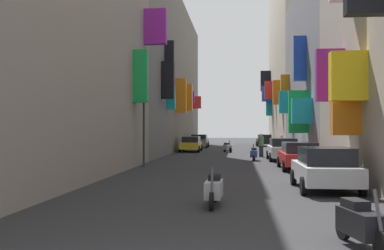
{
  "coord_description": "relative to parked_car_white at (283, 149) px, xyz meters",
  "views": [
    {
      "loc": [
        0.64,
        -4.68,
        2.14
      ],
      "look_at": [
        -3.0,
        31.62,
        2.42
      ],
      "focal_mm": 42.63,
      "sensor_mm": 36.0,
      "label": 1
    }
  ],
  "objects": [
    {
      "name": "parked_car_white",
      "position": [
        0.0,
        0.0,
        0.0
      ],
      "size": [
        2.0,
        4.24,
        1.49
      ],
      "color": "white",
      "rests_on": "ground"
    },
    {
      "name": "parked_car_grey",
      "position": [
        -7.28,
        19.68,
        -0.01
      ],
      "size": [
        2.03,
        4.32,
        1.48
      ],
      "color": "slate",
      "rests_on": "ground"
    },
    {
      "name": "pedestrian_crossing",
      "position": [
        0.71,
        8.22,
        0.0
      ],
      "size": [
        0.47,
        0.47,
        1.59
      ],
      "color": "black",
      "rests_on": "ground"
    },
    {
      "name": "parked_car_red",
      "position": [
        0.15,
        -6.82,
        -0.03
      ],
      "size": [
        1.97,
        4.43,
        1.43
      ],
      "color": "#B21E1E",
      "rests_on": "ground"
    },
    {
      "name": "building_right_mid_c",
      "position": [
        4.33,
        22.49,
        9.63
      ],
      "size": [
        7.32,
        22.51,
        20.83
      ],
      "color": "#BCB29E",
      "rests_on": "ground"
    },
    {
      "name": "scooter_white",
      "position": [
        -3.92,
        9.98,
        -0.32
      ],
      "size": [
        0.85,
        1.88,
        1.13
      ],
      "color": "silver",
      "rests_on": "ground"
    },
    {
      "name": "parked_car_silver",
      "position": [
        -0.0,
        -14.78,
        -0.0
      ],
      "size": [
        2.01,
        4.07,
        1.5
      ],
      "color": "#B7B7BC",
      "rests_on": "ground"
    },
    {
      "name": "ground_plane",
      "position": [
        -3.66,
        3.74,
        -0.78
      ],
      "size": [
        140.0,
        140.0,
        0.0
      ],
      "primitive_type": "plane",
      "color": "#2D2D30"
    },
    {
      "name": "building_left_mid_a",
      "position": [
        -11.65,
        5.68,
        9.74
      ],
      "size": [
        6.96,
        16.17,
        21.07
      ],
      "color": "slate",
      "rests_on": "ground"
    },
    {
      "name": "building_left_mid_b",
      "position": [
        -11.65,
        23.75,
        6.89
      ],
      "size": [
        7.18,
        19.98,
        15.35
      ],
      "color": "slate",
      "rests_on": "ground"
    },
    {
      "name": "parked_car_black",
      "position": [
        0.21,
        24.89,
        -0.03
      ],
      "size": [
        1.94,
        4.05,
        1.41
      ],
      "color": "black",
      "rests_on": "ground"
    },
    {
      "name": "scooter_blue",
      "position": [
        -1.94,
        -0.31,
        -0.32
      ],
      "size": [
        0.53,
        1.84,
        1.13
      ],
      "color": "#2D4CAD",
      "rests_on": "ground"
    },
    {
      "name": "traffic_light_near_corner",
      "position": [
        -8.21,
        -6.06,
        2.38
      ],
      "size": [
        0.26,
        0.34,
        4.69
      ],
      "color": "#2D2D2D",
      "rests_on": "ground"
    },
    {
      "name": "pedestrian_near_left",
      "position": [
        -1.25,
        3.68,
        0.11
      ],
      "size": [
        0.44,
        0.44,
        1.77
      ],
      "color": "#262626",
      "rests_on": "ground"
    },
    {
      "name": "scooter_black",
      "position": [
        -0.85,
        -22.59,
        -0.32
      ],
      "size": [
        0.68,
        1.89,
        1.13
      ],
      "color": "black",
      "rests_on": "ground"
    },
    {
      "name": "building_right_mid_b",
      "position": [
        4.33,
        2.52,
        5.47
      ],
      "size": [
        7.21,
        17.4,
        12.53
      ],
      "color": "gray",
      "rests_on": "ground"
    },
    {
      "name": "parked_car_yellow",
      "position": [
        -7.31,
        10.99,
        -0.05
      ],
      "size": [
        1.89,
        4.41,
        1.39
      ],
      "color": "gold",
      "rests_on": "ground"
    },
    {
      "name": "scooter_silver",
      "position": [
        -3.68,
        -18.33,
        -0.32
      ],
      "size": [
        0.47,
        1.99,
        1.13
      ],
      "color": "#ADADB2",
      "rests_on": "ground"
    }
  ]
}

